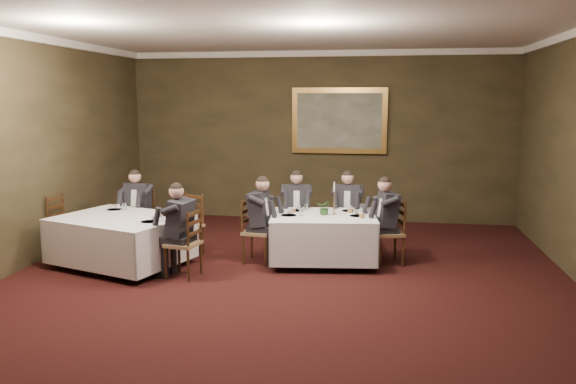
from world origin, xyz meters
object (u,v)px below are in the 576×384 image
(diner_main_endleft, at_px, (258,230))
(painting, at_px, (339,121))
(chair_sec_endleft, at_px, (67,239))
(diner_main_backleft, at_px, (296,219))
(chair_main_endleft, at_px, (257,244))
(chair_main_backleft, at_px, (296,232))
(diner_main_endright, at_px, (388,231))
(diner_sec_backleft, at_px, (139,218))
(table_main, at_px, (323,235))
(chair_main_backright, at_px, (347,233))
(diner_sec_endright, at_px, (183,242))
(chair_main_endright, at_px, (389,246))
(centerpiece, at_px, (325,207))
(chair_sec_backleft, at_px, (140,231))
(table_second, at_px, (121,237))
(diner_main_backright, at_px, (347,220))
(chair_sec_backright, at_px, (187,238))
(candlestick, at_px, (334,202))
(chair_sec_endright, at_px, (184,258))

(diner_main_endleft, relative_size, painting, 0.69)
(diner_main_endleft, relative_size, chair_sec_endleft, 1.35)
(diner_main_backleft, relative_size, chair_sec_endleft, 1.35)
(chair_main_endleft, bearing_deg, chair_main_backleft, 158.80)
(diner_main_endleft, height_order, diner_main_endright, same)
(chair_main_backleft, relative_size, diner_sec_backleft, 0.74)
(chair_main_backleft, bearing_deg, painting, -112.01)
(table_main, distance_m, chair_main_backright, 0.95)
(chair_main_backright, xyz_separation_m, diner_sec_endright, (-2.23, -1.89, 0.23))
(chair_main_endright, relative_size, centerpiece, 4.02)
(chair_main_endright, height_order, diner_main_endright, diner_main_endright)
(chair_sec_backleft, height_order, diner_sec_endright, diner_sec_endright)
(table_second, relative_size, chair_main_endright, 2.22)
(diner_sec_endright, bearing_deg, diner_main_backright, -40.25)
(chair_main_endleft, bearing_deg, diner_main_endright, 104.15)
(diner_sec_backleft, distance_m, diner_sec_endright, 1.93)
(chair_sec_backright, relative_size, candlestick, 1.91)
(diner_main_endright, bearing_deg, chair_main_endleft, 80.43)
(chair_sec_backleft, xyz_separation_m, diner_sec_backleft, (-0.00, -0.01, 0.23))
(diner_main_backright, xyz_separation_m, chair_sec_endleft, (-4.48, -1.14, -0.23))
(chair_sec_backright, height_order, centerpiece, centerpiece)
(chair_main_backright, distance_m, diner_main_endleft, 1.68)
(table_main, height_order, diner_sec_backleft, diner_sec_backleft)
(diner_main_backleft, distance_m, diner_main_endleft, 1.00)
(table_second, bearing_deg, table_main, 12.13)
(centerpiece, bearing_deg, chair_sec_endright, -151.64)
(table_main, bearing_deg, chair_sec_endleft, -176.14)
(candlestick, bearing_deg, chair_main_backleft, 134.86)
(diner_main_endleft, height_order, chair_sec_backleft, diner_main_endleft)
(diner_main_backright, xyz_separation_m, chair_sec_endright, (-2.22, -1.88, -0.23))
(table_main, relative_size, chair_main_endleft, 1.76)
(table_main, xyz_separation_m, table_second, (-3.02, -0.65, 0.00))
(diner_main_endright, height_order, chair_sec_endleft, diner_main_endright)
(candlestick, bearing_deg, diner_sec_backleft, 174.22)
(table_main, relative_size, chair_sec_endright, 1.76)
(chair_sec_backleft, relative_size, centerpiece, 4.02)
(centerpiece, relative_size, painting, 0.13)
(chair_main_backleft, height_order, diner_main_endleft, diner_main_endleft)
(diner_main_endright, xyz_separation_m, chair_sec_backleft, (-4.20, 0.30, -0.23))
(chair_main_endright, distance_m, diner_sec_backleft, 4.23)
(chair_main_endleft, height_order, diner_main_endleft, diner_main_endleft)
(chair_main_backleft, distance_m, diner_main_endright, 1.68)
(chair_main_backleft, distance_m, chair_main_endleft, 1.01)
(diner_main_endleft, relative_size, candlestick, 2.57)
(chair_main_backleft, distance_m, centerpiece, 1.11)
(diner_main_backleft, height_order, diner_sec_endright, same)
(diner_sec_endright, relative_size, painting, 0.69)
(chair_main_endleft, xyz_separation_m, diner_sec_backleft, (-2.19, 0.54, 0.23))
(chair_sec_backright, xyz_separation_m, centerpiece, (2.26, -0.09, 0.61))
(table_main, xyz_separation_m, chair_sec_backleft, (-3.20, 0.42, -0.17))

